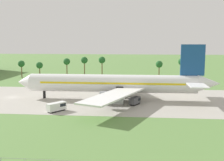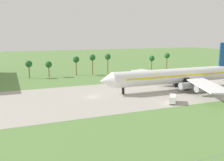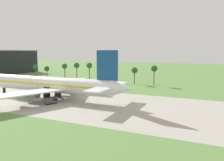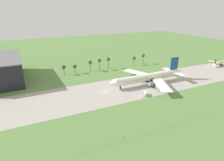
# 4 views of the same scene
# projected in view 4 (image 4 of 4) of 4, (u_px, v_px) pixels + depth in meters

# --- Properties ---
(ground_plane) EXTENTS (600.00, 600.00, 0.00)m
(ground_plane) POSITION_uv_depth(u_px,v_px,m) (105.00, 92.00, 146.25)
(ground_plane) COLOR #5B8442
(taxiway_strip) EXTENTS (320.00, 44.00, 0.02)m
(taxiway_strip) POSITION_uv_depth(u_px,v_px,m) (105.00, 92.00, 146.25)
(taxiway_strip) COLOR #A8A399
(taxiway_strip) RESTS_ON ground_plane
(jet_airliner) EXTENTS (70.31, 60.61, 19.14)m
(jet_airliner) POSITION_uv_depth(u_px,v_px,m) (149.00, 77.00, 160.09)
(jet_airliner) COLOR white
(jet_airliner) RESTS_ON ground_plane
(regional_aircraft) EXTENTS (29.17, 26.45, 8.66)m
(regional_aircraft) POSITION_uv_depth(u_px,v_px,m) (221.00, 63.00, 212.02)
(regional_aircraft) COLOR beige
(regional_aircraft) RESTS_ON ground_plane
(baggage_tug) EXTENTS (3.88, 4.82, 2.38)m
(baggage_tug) POSITION_uv_depth(u_px,v_px,m) (161.00, 84.00, 158.13)
(baggage_tug) COLOR black
(baggage_tug) RESTS_ON ground_plane
(fuel_truck) EXTENTS (5.12, 5.88, 2.62)m
(fuel_truck) POSITION_uv_depth(u_px,v_px,m) (145.00, 94.00, 139.78)
(fuel_truck) COLOR black
(fuel_truck) RESTS_ON ground_plane
(perimeter_fence) EXTENTS (80.10, 0.10, 2.10)m
(perimeter_fence) POSITION_uv_depth(u_px,v_px,m) (151.00, 129.00, 99.36)
(perimeter_fence) COLOR gray
(perimeter_fence) RESTS_ON ground_plane
(no_stopping_sign) EXTENTS (0.44, 0.08, 1.68)m
(no_stopping_sign) POSITION_uv_depth(u_px,v_px,m) (125.00, 138.00, 93.08)
(no_stopping_sign) COLOR gray
(no_stopping_sign) RESTS_ON ground_plane
(palm_tree_row) EXTENTS (89.53, 3.60, 11.76)m
(palm_tree_row) POSITION_uv_depth(u_px,v_px,m) (104.00, 61.00, 195.89)
(palm_tree_row) COLOR brown
(palm_tree_row) RESTS_ON ground_plane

